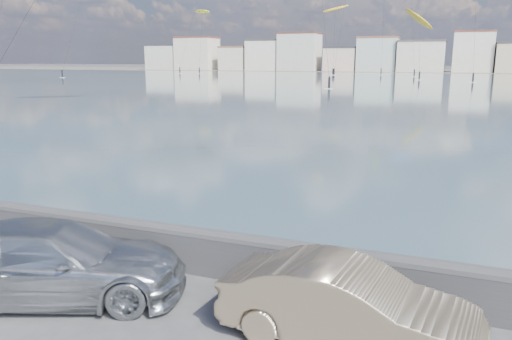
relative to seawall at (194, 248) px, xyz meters
The scene contains 10 objects.
ground 2.76m from the seawall, 90.00° to the right, with size 700.00×700.00×0.00m, color #333335.
bay_water 88.80m from the seawall, 90.00° to the left, with size 500.00×177.00×0.00m, color #354F57.
far_shore_strip 197.30m from the seawall, 90.00° to the left, with size 500.00×60.00×0.00m, color #4C473D.
seawall is the anchor object (origin of this frame).
far_buildings 183.39m from the seawall, 89.59° to the left, with size 240.79×13.26×14.60m.
car_silver 2.97m from the seawall, 134.57° to the right, with size 2.17×5.33×1.55m, color #A3A7AA.
car_champagne 4.18m from the seawall, 23.94° to the right, with size 1.52×4.35×1.43m, color tan.
kitesurfer_0 119.61m from the seawall, 91.59° to the left, with size 8.04×13.91×16.56m.
kitesurfer_3 151.59m from the seawall, 101.44° to the left, with size 8.52×12.47×21.13m.
kitesurfer_6 159.13m from the seawall, 117.04° to the left, with size 9.20×10.39×20.48m.
Camera 1 is at (5.15, -6.68, 4.77)m, focal length 35.00 mm.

